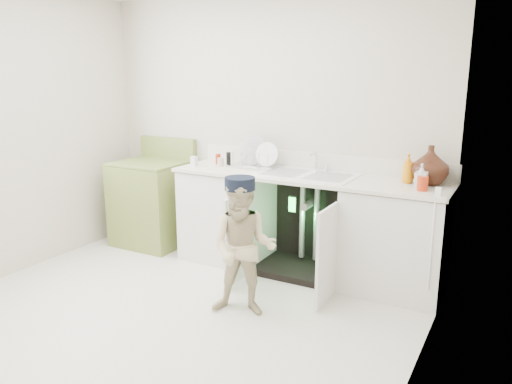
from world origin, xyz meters
TOP-DOWN VIEW (x-y plane):
  - ground at (0.00, 0.00)m, footprint 3.50×3.50m
  - room_shell at (0.00, 0.00)m, footprint 6.00×5.50m
  - counter_run at (0.58, 1.21)m, footprint 2.44×1.02m
  - avocado_stove at (-1.17, 1.18)m, footprint 0.70×0.65m
  - repair_worker at (0.47, 0.25)m, footprint 0.59×0.87m

SIDE VIEW (x-z plane):
  - ground at x=0.00m, z-range 0.00..0.00m
  - avocado_stove at x=-1.17m, z-range -0.10..1.00m
  - counter_run at x=0.58m, z-range -0.13..1.08m
  - repair_worker at x=0.47m, z-range 0.00..1.04m
  - room_shell at x=0.00m, z-range 0.62..1.88m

